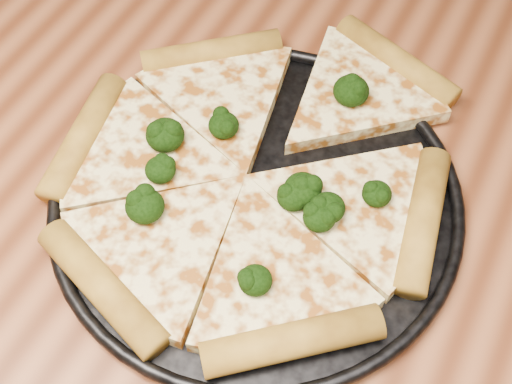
% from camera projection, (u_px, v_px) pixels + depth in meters
% --- Properties ---
extents(dining_table, '(1.20, 0.90, 0.75)m').
position_uv_depth(dining_table, '(157.00, 322.00, 0.60)').
color(dining_table, brown).
rests_on(dining_table, ground).
extents(pizza_pan, '(0.33, 0.33, 0.02)m').
position_uv_depth(pizza_pan, '(256.00, 198.00, 0.55)').
color(pizza_pan, black).
rests_on(pizza_pan, dining_table).
extents(pizza, '(0.33, 0.38, 0.03)m').
position_uv_depth(pizza, '(253.00, 172.00, 0.56)').
color(pizza, '#FFEA9C').
rests_on(pizza, pizza_pan).
extents(broccoli_florets, '(0.20, 0.23, 0.02)m').
position_uv_depth(broccoli_florets, '(259.00, 172.00, 0.54)').
color(broccoli_florets, black).
rests_on(broccoli_florets, pizza).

